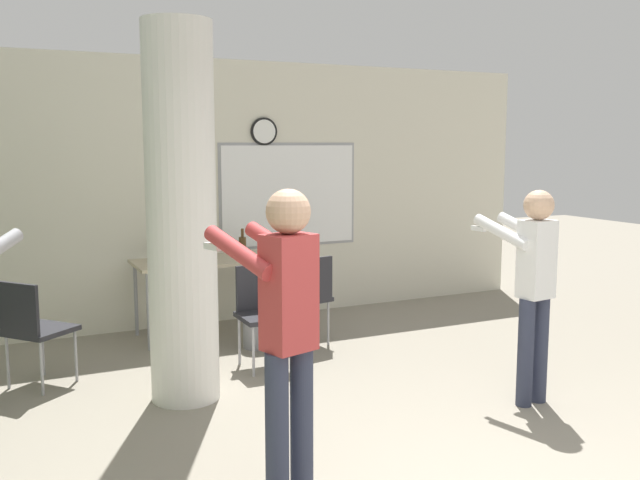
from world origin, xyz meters
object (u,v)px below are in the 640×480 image
bottle_on_table (243,246)px  chair_table_right (306,293)px  person_playing_front (286,322)px  folding_table (208,265)px  chair_near_pillar (33,325)px  chair_table_front (263,308)px  person_playing_side (533,279)px

bottle_on_table → chair_table_right: (0.36, -0.79, -0.37)m
bottle_on_table → person_playing_front: person_playing_front is taller
bottle_on_table → chair_table_right: size_ratio=0.34×
folding_table → chair_table_right: 1.08m
chair_near_pillar → chair_table_front: size_ratio=1.00×
chair_near_pillar → person_playing_side: 3.85m
bottle_on_table → person_playing_side: 3.13m
chair_table_front → person_playing_front: person_playing_front is taller
chair_table_right → chair_table_front: size_ratio=1.00×
bottle_on_table → person_playing_front: bearing=-105.9°
chair_table_front → person_playing_front: 2.47m
bottle_on_table → chair_table_right: bottle_on_table is taller
chair_near_pillar → person_playing_front: bearing=-66.9°
folding_table → person_playing_front: 3.54m
chair_table_right → bottle_on_table: bearing=114.3°
person_playing_front → folding_table: bearing=79.8°
chair_near_pillar → person_playing_side: person_playing_side is taller
folding_table → chair_near_pillar: 1.96m
chair_table_front → folding_table: bearing=96.2°
bottle_on_table → person_playing_side: bearing=-66.9°
bottle_on_table → chair_near_pillar: bottle_on_table is taller
person_playing_side → person_playing_front: bearing=-164.8°
chair_table_right → chair_near_pillar: bearing=-176.5°
folding_table → person_playing_front: (-0.63, -3.47, 0.29)m
bottle_on_table → chair_table_right: 0.94m
folding_table → chair_table_front: chair_table_front is taller
bottle_on_table → person_playing_front: (-0.99, -3.48, 0.12)m
chair_table_front → chair_table_right: bearing=33.2°
folding_table → person_playing_side: (1.59, -2.87, 0.22)m
bottle_on_table → chair_near_pillar: (-2.07, -0.94, -0.37)m
chair_table_right → chair_table_front: (-0.59, -0.39, 0.00)m
person_playing_side → chair_table_right: bearing=112.7°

